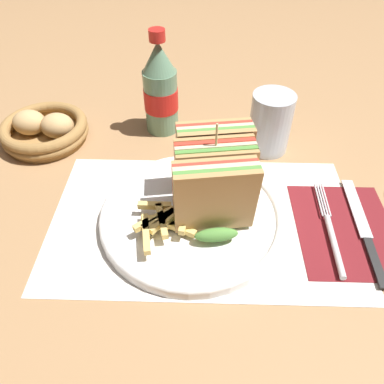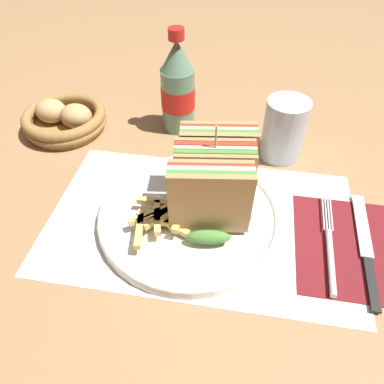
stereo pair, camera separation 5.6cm
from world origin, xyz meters
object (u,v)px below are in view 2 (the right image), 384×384
(club_sandwich, at_px, (214,179))
(coke_bottle_near, at_px, (178,89))
(fork, at_px, (330,250))
(bread_basket, at_px, (65,119))
(glass_near, at_px, (283,133))
(knife, at_px, (366,248))
(plate_main, at_px, (190,215))

(club_sandwich, distance_m, coke_bottle_near, 0.25)
(fork, height_order, bread_basket, bread_basket)
(club_sandwich, bearing_deg, glass_near, 58.60)
(coke_bottle_near, relative_size, glass_near, 1.77)
(glass_near, relative_size, bread_basket, 0.68)
(club_sandwich, xyz_separation_m, knife, (0.22, -0.03, -0.07))
(club_sandwich, distance_m, knife, 0.24)
(knife, bearing_deg, coke_bottle_near, 142.76)
(knife, distance_m, bread_basket, 0.58)
(fork, distance_m, knife, 0.05)
(plate_main, height_order, knife, plate_main)
(club_sandwich, relative_size, fork, 0.91)
(glass_near, distance_m, bread_basket, 0.42)
(club_sandwich, relative_size, bread_basket, 1.03)
(plate_main, distance_m, bread_basket, 0.35)
(coke_bottle_near, xyz_separation_m, bread_basket, (-0.22, -0.04, -0.06))
(plate_main, xyz_separation_m, glass_near, (0.14, 0.19, 0.04))
(knife, xyz_separation_m, coke_bottle_near, (-0.32, 0.26, 0.08))
(plate_main, bearing_deg, knife, -3.61)
(plate_main, relative_size, glass_near, 2.52)
(coke_bottle_near, bearing_deg, bread_basket, -168.48)
(fork, bearing_deg, glass_near, 109.57)
(plate_main, height_order, glass_near, glass_near)
(plate_main, distance_m, glass_near, 0.23)
(fork, bearing_deg, knife, 18.46)
(plate_main, bearing_deg, fork, -8.70)
(fork, relative_size, coke_bottle_near, 0.94)
(coke_bottle_near, bearing_deg, plate_main, -75.17)
(glass_near, bearing_deg, knife, -59.30)
(club_sandwich, xyz_separation_m, glass_near, (0.10, 0.17, -0.03))
(coke_bottle_near, bearing_deg, knife, -39.21)
(fork, bearing_deg, plate_main, 173.27)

